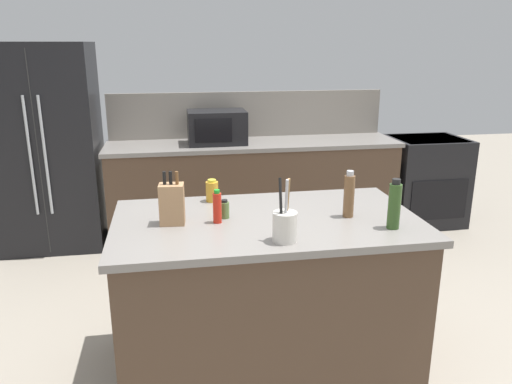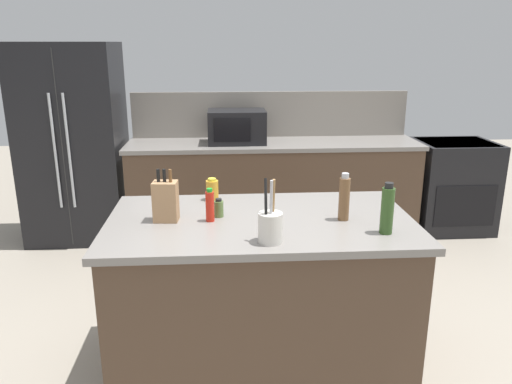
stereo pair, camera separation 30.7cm
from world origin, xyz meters
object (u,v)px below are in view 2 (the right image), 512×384
at_px(honey_jar, 212,190).
at_px(microwave, 237,127).
at_px(refrigerator, 74,144).
at_px(hot_sauce_bottle, 210,206).
at_px(knife_block, 166,201).
at_px(pepper_grinder, 344,198).
at_px(olive_oil_bottle, 387,210).
at_px(utensil_crock, 270,226).
at_px(range_oven, 452,185).
at_px(spice_jar_oregano, 219,208).

bearing_deg(honey_jar, microwave, 83.47).
relative_size(refrigerator, hot_sauce_bottle, 10.18).
height_order(knife_block, honey_jar, knife_block).
height_order(honey_jar, pepper_grinder, pepper_grinder).
height_order(microwave, olive_oil_bottle, microwave).
height_order(olive_oil_bottle, honey_jar, olive_oil_bottle).
relative_size(knife_block, pepper_grinder, 1.10).
relative_size(hot_sauce_bottle, pepper_grinder, 0.70).
bearing_deg(knife_block, utensil_crock, -27.66).
bearing_deg(hot_sauce_bottle, olive_oil_bottle, -15.04).
bearing_deg(range_oven, honey_jar, -142.91).
xyz_separation_m(refrigerator, knife_block, (1.12, -2.24, 0.11)).
bearing_deg(knife_block, range_oven, 44.58).
bearing_deg(microwave, olive_oil_bottle, -74.45).
bearing_deg(refrigerator, hot_sauce_bottle, -59.13).
xyz_separation_m(range_oven, knife_block, (-2.67, -2.19, 0.59)).
bearing_deg(spice_jar_oregano, range_oven, 42.05).
bearing_deg(spice_jar_oregano, refrigerator, 122.52).
distance_m(refrigerator, range_oven, 3.81).
height_order(range_oven, microwave, microwave).
relative_size(range_oven, honey_jar, 6.67).
bearing_deg(utensil_crock, pepper_grinder, 34.26).
relative_size(range_oven, hot_sauce_bottle, 4.97).
distance_m(knife_block, honey_jar, 0.44).
xyz_separation_m(range_oven, utensil_crock, (-2.13, -2.54, 0.56)).
bearing_deg(olive_oil_bottle, refrigerator, 131.94).
distance_m(range_oven, olive_oil_bottle, 2.95).
height_order(range_oven, hot_sauce_bottle, hot_sauce_bottle).
distance_m(hot_sauce_bottle, pepper_grinder, 0.73).
xyz_separation_m(refrigerator, range_oven, (3.78, -0.05, -0.47)).
relative_size(utensil_crock, olive_oil_bottle, 1.20).
xyz_separation_m(knife_block, hot_sauce_bottle, (0.24, -0.02, -0.03)).
xyz_separation_m(refrigerator, utensil_crock, (1.65, -2.59, 0.08)).
height_order(microwave, honey_jar, microwave).
bearing_deg(honey_jar, range_oven, 37.09).
height_order(refrigerator, pepper_grinder, refrigerator).
distance_m(refrigerator, pepper_grinder, 3.10).
distance_m(range_oven, hot_sauce_bottle, 3.33).
distance_m(hot_sauce_bottle, olive_oil_bottle, 0.93).
bearing_deg(olive_oil_bottle, microwave, 105.55).
relative_size(utensil_crock, spice_jar_oregano, 3.04).
bearing_deg(utensil_crock, hot_sauce_bottle, 132.72).
xyz_separation_m(utensil_crock, hot_sauce_bottle, (-0.30, 0.32, 0.00)).
relative_size(spice_jar_oregano, pepper_grinder, 0.40).
bearing_deg(utensil_crock, honey_jar, 112.47).
distance_m(spice_jar_oregano, pepper_grinder, 0.69).
xyz_separation_m(microwave, honey_jar, (-0.21, -1.83, -0.09)).
distance_m(range_oven, pepper_grinder, 2.88).
bearing_deg(knife_block, refrigerator, 121.61).
distance_m(knife_block, pepper_grinder, 0.97).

